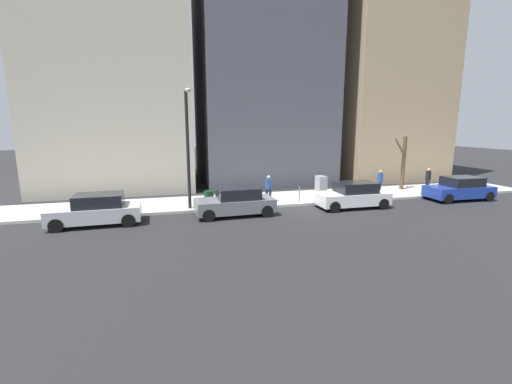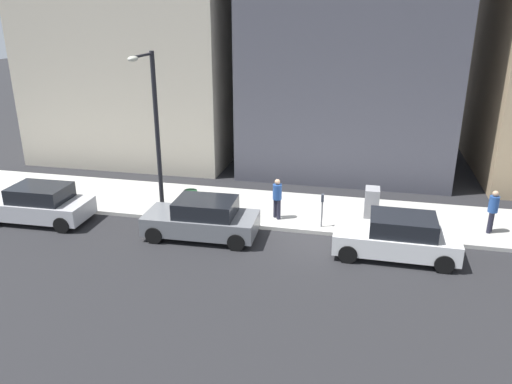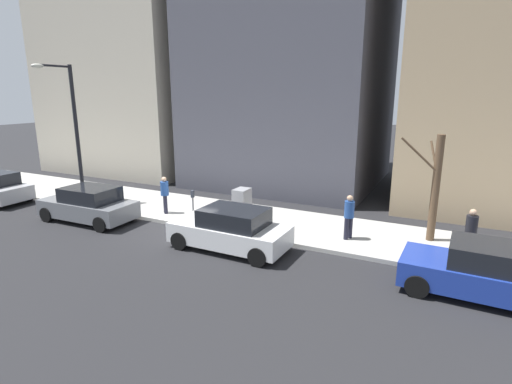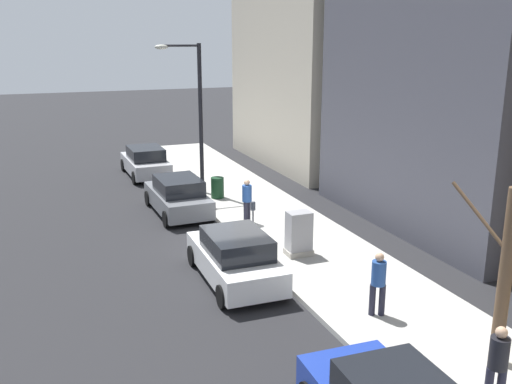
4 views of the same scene
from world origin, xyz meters
name	(u,v)px [view 3 (image 3 of 4)]	position (x,y,z in m)	size (l,w,h in m)	color
ground_plane	(178,226)	(0.00, 0.00, 0.00)	(120.00, 120.00, 0.00)	#232326
sidewalk	(205,212)	(2.00, 0.00, 0.07)	(4.00, 36.00, 0.15)	#B2AFA8
parked_car_blue	(486,272)	(-1.03, -11.06, 0.74)	(2.03, 4.25, 1.52)	#1E389E
parked_car_white	(231,230)	(-1.15, -3.20, 0.74)	(1.96, 4.22, 1.52)	white
parked_car_grey	(89,205)	(-1.13, 3.85, 0.74)	(2.03, 4.25, 1.52)	slate
parking_meter	(193,203)	(0.45, -0.46, 0.98)	(0.14, 0.10, 1.35)	slate
utility_box	(242,206)	(1.30, -2.31, 0.85)	(0.83, 0.61, 1.43)	#A8A399
streetlamp	(71,123)	(0.28, 6.18, 4.02)	(1.97, 0.32, 6.50)	black
bare_tree	(435,186)	(2.60, -9.45, 2.17)	(1.17, 1.39, 3.87)	brown
trash_bin	(106,194)	(0.90, 5.04, 0.60)	(0.56, 0.56, 0.90)	#14381E
pedestrian_near_meter	(471,231)	(1.40, -10.69, 1.09)	(0.39, 0.36, 1.66)	#1E1E2D
pedestrian_midblock	(349,214)	(1.37, -6.74, 1.09)	(0.38, 0.36, 1.66)	#1E1E2D
pedestrian_far_corner	(165,193)	(0.91, 1.38, 1.09)	(0.36, 0.36, 1.66)	#1E1E2D
office_tower_right	(144,38)	(10.97, 10.88, 9.24)	(10.95, 10.95, 18.47)	#BCB29E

